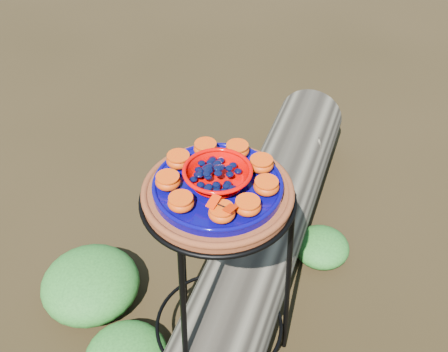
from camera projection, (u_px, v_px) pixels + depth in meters
ground at (219, 349)px, 1.89m from camera, size 60.00×60.00×0.00m
plant_stand at (219, 285)px, 1.66m from camera, size 0.44×0.44×0.70m
terracotta_saucer at (218, 194)px, 1.42m from camera, size 0.38×0.38×0.03m
cobalt_plate at (218, 187)px, 1.40m from camera, size 0.33×0.33×0.02m
red_bowl at (218, 177)px, 1.38m from camera, size 0.16×0.16×0.05m
glass_gems at (218, 166)px, 1.36m from camera, size 0.13×0.13×0.02m
orange_half_0 at (222, 213)px, 1.29m from camera, size 0.06×0.06×0.03m
orange_half_1 at (248, 206)px, 1.31m from camera, size 0.06×0.06×0.03m
orange_half_2 at (266, 186)px, 1.36m from camera, size 0.06×0.06×0.03m
orange_half_3 at (261, 164)px, 1.42m from camera, size 0.06×0.06×0.03m
orange_half_4 at (237, 150)px, 1.47m from camera, size 0.06×0.06×0.03m
orange_half_5 at (206, 149)px, 1.47m from camera, size 0.06×0.06×0.03m
orange_half_6 at (179, 160)px, 1.44m from camera, size 0.06×0.06×0.03m
orange_half_7 at (168, 181)px, 1.38m from camera, size 0.06×0.06×0.03m
orange_half_8 at (181, 203)px, 1.32m from camera, size 0.06×0.06×0.03m
butterfly at (222, 205)px, 1.28m from camera, size 0.09×0.08×0.01m
driftwood_log at (266, 229)px, 2.11m from camera, size 1.50×1.26×0.29m
foliage_right at (321, 246)px, 2.17m from camera, size 0.22×0.22×0.11m
foliage_back at (90, 283)px, 1.99m from camera, size 0.35×0.35×0.17m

